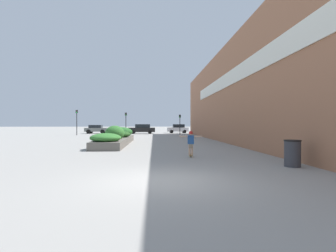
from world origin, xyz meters
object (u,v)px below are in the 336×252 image
object	(u,v)px
car_rightmost	(96,129)
traffic_light_far_left	(77,118)
skateboard	(191,155)
car_leftmost	(220,129)
traffic_light_left	(126,120)
skateboarder	(191,140)
car_center_right	(178,129)
car_center_left	(142,129)
trash_bin	(292,153)
traffic_light_right	(180,121)

from	to	relation	value
car_rightmost	traffic_light_far_left	bearing A→B (deg)	-13.36
skateboard	car_rightmost	world-z (taller)	car_rightmost
car_leftmost	traffic_light_left	distance (m)	18.16
traffic_light_left	traffic_light_far_left	size ratio (longest dim) A/B	0.90
skateboarder	car_center_right	xyz separation A→B (m)	(2.53, 34.70, -0.02)
skateboard	car_center_right	xyz separation A→B (m)	(2.53, 34.70, 0.76)
skateboarder	car_center_left	size ratio (longest dim) A/B	0.27
skateboard	skateboarder	bearing A→B (deg)	-105.54
car_leftmost	car_rightmost	world-z (taller)	car_rightmost
trash_bin	traffic_light_left	distance (m)	31.44
traffic_light_left	traffic_light_right	distance (m)	8.36
car_rightmost	skateboarder	bearing A→B (deg)	19.96
traffic_light_far_left	trash_bin	bearing A→B (deg)	-60.18
car_center_right	traffic_light_far_left	distance (m)	18.05
traffic_light_left	traffic_light_right	bearing A→B (deg)	5.47
car_leftmost	traffic_light_right	world-z (taller)	traffic_light_right
trash_bin	traffic_light_left	xyz separation A→B (m)	(-9.78, 29.82, 1.79)
skateboarder	traffic_light_left	bearing A→B (deg)	108.10
skateboarder	car_rightmost	world-z (taller)	car_rightmost
trash_bin	car_center_right	size ratio (longest dim) A/B	0.28
car_center_left	traffic_light_far_left	xyz separation A→B (m)	(-9.55, -5.30, 1.72)
car_rightmost	traffic_light_left	world-z (taller)	traffic_light_left
skateboarder	car_center_right	distance (m)	34.79
trash_bin	car_rightmost	world-z (taller)	car_rightmost
car_center_right	car_rightmost	bearing A→B (deg)	96.57
trash_bin	traffic_light_left	bearing A→B (deg)	108.16
car_center_right	trash_bin	bearing A→B (deg)	-178.35
car_center_right	traffic_light_far_left	bearing A→B (deg)	116.76
traffic_light_left	car_rightmost	bearing A→B (deg)	131.87
trash_bin	car_center_left	xyz separation A→B (m)	(-7.59, 35.21, 0.30)
car_leftmost	trash_bin	bearing A→B (deg)	170.04
trash_bin	traffic_light_right	size ratio (longest dim) A/B	0.34
skateboard	car_center_left	distance (m)	32.16
skateboarder	car_leftmost	distance (m)	35.70
car_center_left	skateboard	bearing A→B (deg)	-172.92
trash_bin	traffic_light_far_left	world-z (taller)	traffic_light_far_left
car_center_left	car_center_right	world-z (taller)	car_center_left
skateboarder	traffic_light_right	bearing A→B (deg)	90.50
car_rightmost	traffic_light_far_left	distance (m)	6.83
trash_bin	car_center_right	world-z (taller)	car_center_right
skateboarder	car_leftmost	xyz separation A→B (m)	(10.22, 34.21, -0.10)
skateboarder	trash_bin	world-z (taller)	skateboarder
car_center_left	traffic_light_left	bearing A→B (deg)	157.85
traffic_light_left	traffic_light_right	xyz separation A→B (m)	(8.32, 0.80, -0.17)
skateboard	car_center_right	bearing A→B (deg)	90.85
car_center_left	car_center_right	distance (m)	7.07
skateboarder	car_leftmost	size ratio (longest dim) A/B	0.30
trash_bin	traffic_light_left	world-z (taller)	traffic_light_left
car_center_right	traffic_light_far_left	world-z (taller)	traffic_light_far_left
car_center_right	traffic_light_left	bearing A→B (deg)	133.29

